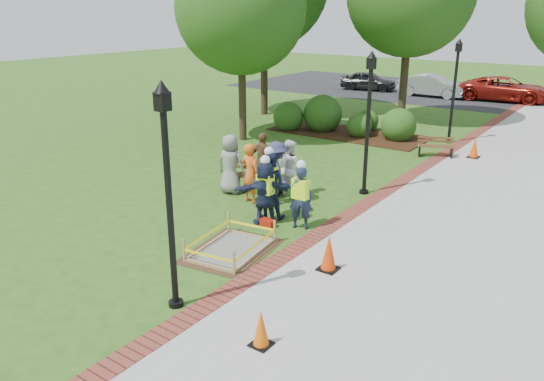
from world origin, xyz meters
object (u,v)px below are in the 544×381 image
Objects in this scene: hivis_worker_c at (269,183)px; hivis_worker_b at (301,195)px; wet_concrete_pad at (231,242)px; hivis_worker_a at (265,190)px; lamp_near at (168,182)px; cone_front at (261,329)px; bench_near at (258,183)px.

hivis_worker_b is at bearing -6.48° from hivis_worker_c.
hivis_worker_a reaches higher than wet_concrete_pad.
hivis_worker_a is at bearing -67.82° from hivis_worker_c.
lamp_near reaches higher than wet_concrete_pad.
lamp_near is at bearing 177.68° from cone_front.
wet_concrete_pad is 2.02m from hivis_worker_a.
hivis_worker_c is at bearing 104.38° from lamp_near.
hivis_worker_c is (1.52, -1.51, 0.69)m from bench_near.
hivis_worker_b is (0.92, 0.26, -0.02)m from hivis_worker_a.
hivis_worker_a is at bearing 103.66° from lamp_near.
hivis_worker_a is at bearing -48.43° from bench_near.
bench_near is 3.13m from hivis_worker_b.
bench_near is 2.25m from hivis_worker_c.
hivis_worker_c reaches higher than wet_concrete_pad.
cone_front is at bearing -64.59° from hivis_worker_b.
wet_concrete_pad is at bearing -78.54° from hivis_worker_a.
lamp_near is at bearing -88.42° from hivis_worker_b.
hivis_worker_b is (2.60, -1.63, 0.62)m from bench_near.
bench_near is (-2.06, 3.75, 0.05)m from wet_concrete_pad.
lamp_near is at bearing -76.34° from hivis_worker_a.
cone_front is at bearing -55.46° from hivis_worker_c.
wet_concrete_pad is 1.36× the size of hivis_worker_a.
hivis_worker_b is 0.92× the size of hivis_worker_c.
lamp_near is 4.84m from hivis_worker_b.
hivis_worker_b is at bearing 115.41° from cone_front.
lamp_near reaches higher than hivis_worker_b.
bench_near is 0.41× the size of lamp_near.
lamp_near reaches higher than hivis_worker_c.
cone_front is at bearing -42.64° from wet_concrete_pad.
wet_concrete_pad is at bearing -104.41° from hivis_worker_b.
cone_front is 5.20m from hivis_worker_b.
wet_concrete_pad is 4.28m from bench_near.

